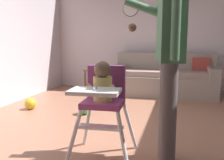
{
  "coord_description": "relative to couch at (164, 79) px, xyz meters",
  "views": [
    {
      "loc": [
        0.68,
        -2.73,
        1.09
      ],
      "look_at": [
        0.12,
        -0.65,
        0.76
      ],
      "focal_mm": 40.08,
      "sensor_mm": 36.0,
      "label": 1
    }
  ],
  "objects": [
    {
      "name": "wall_far",
      "position": [
        -0.39,
        0.52,
        1.02
      ],
      "size": [
        5.16,
        0.06,
        2.7
      ],
      "primitive_type": "cube",
      "color": "silver",
      "rests_on": "ground"
    },
    {
      "name": "high_chair",
      "position": [
        -0.37,
        -3.1,
        0.3
      ],
      "size": [
        0.65,
        0.76,
        0.93
      ],
      "rotation": [
        0.0,
        0.0,
        -1.5
      ],
      "color": "white",
      "rests_on": "ground"
    },
    {
      "name": "sippy_cup",
      "position": [
        -1.45,
        -0.28,
        0.24
      ],
      "size": [
        0.07,
        0.07,
        0.1
      ],
      "primitive_type": "cylinder",
      "color": "#284CB7",
      "rests_on": "side_table"
    },
    {
      "name": "ground",
      "position": [
        -0.39,
        -2.5,
        -0.38
      ],
      "size": [
        5.96,
        7.58,
        0.1
      ],
      "primitive_type": "cube",
      "color": "#A36B53"
    },
    {
      "name": "toy_ball",
      "position": [
        -2.02,
        -1.76,
        -0.24
      ],
      "size": [
        0.19,
        0.19,
        0.19
      ],
      "primitive_type": "sphere",
      "color": "gold",
      "rests_on": "ground"
    },
    {
      "name": "adult_standing",
      "position": [
        0.2,
        -2.98,
        0.64
      ],
      "size": [
        0.58,
        0.5,
        1.71
      ],
      "rotation": [
        0.0,
        0.0,
        -2.94
      ],
      "color": "#625857",
      "rests_on": "ground"
    },
    {
      "name": "side_table",
      "position": [
        -1.41,
        -0.28,
        0.05
      ],
      "size": [
        0.4,
        0.4,
        0.52
      ],
      "color": "brown",
      "rests_on": "ground"
    },
    {
      "name": "wall_clock",
      "position": [
        -0.82,
        0.48,
        1.5
      ],
      "size": [
        0.36,
        0.04,
        0.36
      ],
      "color": "white"
    },
    {
      "name": "couch",
      "position": [
        0.0,
        0.0,
        0.0
      ],
      "size": [
        2.08,
        0.86,
        0.86
      ],
      "rotation": [
        0.0,
        0.0,
        -1.57
      ],
      "color": "gray",
      "rests_on": "ground"
    },
    {
      "name": "toy_ball_second",
      "position": [
        -1.08,
        -1.8,
        -0.24
      ],
      "size": [
        0.18,
        0.18,
        0.18
      ],
      "primitive_type": "sphere",
      "color": "green",
      "rests_on": "ground"
    }
  ]
}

